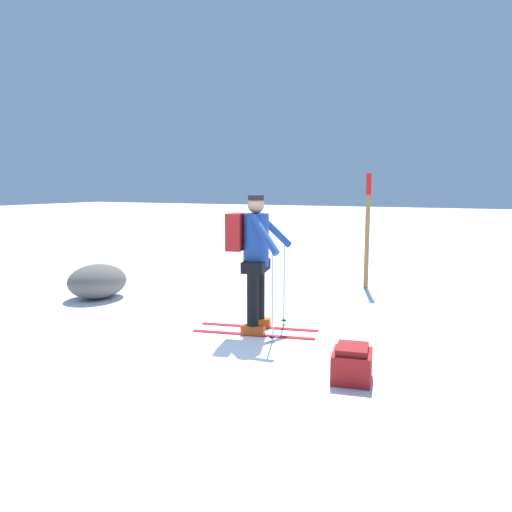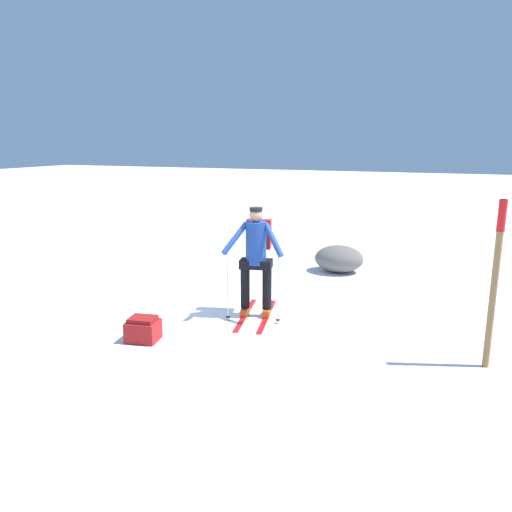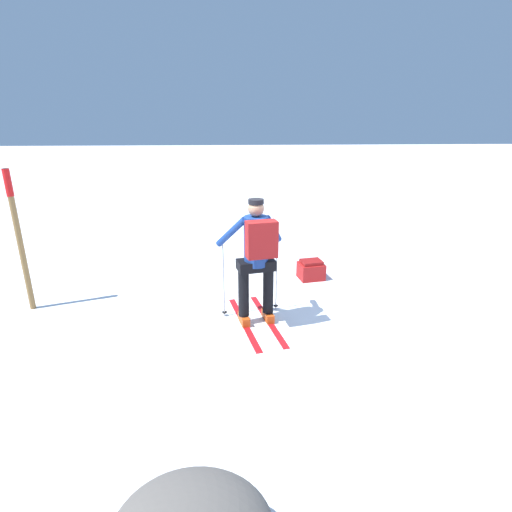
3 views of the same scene
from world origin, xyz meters
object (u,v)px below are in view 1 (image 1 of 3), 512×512
object	(u,v)px
skier	(253,253)
trail_marker	(368,223)
dropped_backpack	(352,364)
rock_boulder	(97,281)

from	to	relation	value
skier	trail_marker	distance (m)	3.49
dropped_backpack	skier	bearing A→B (deg)	55.67
trail_marker	rock_boulder	bearing A→B (deg)	125.28
skier	rock_boulder	world-z (taller)	skier
dropped_backpack	trail_marker	bearing A→B (deg)	11.47
skier	dropped_backpack	size ratio (longest dim) A/B	3.62
skier	dropped_backpack	bearing A→B (deg)	-124.33
skier	trail_marker	world-z (taller)	trail_marker
rock_boulder	dropped_backpack	bearing A→B (deg)	-109.53
skier	trail_marker	bearing A→B (deg)	-11.44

